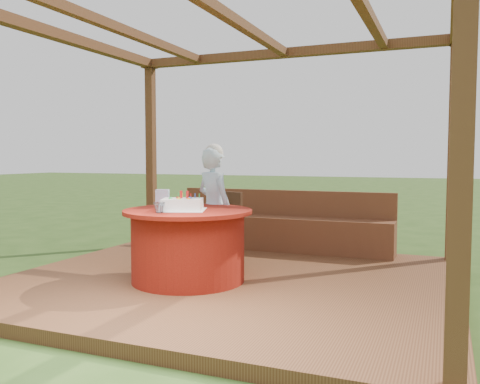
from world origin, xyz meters
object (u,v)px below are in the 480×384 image
object	(u,v)px
elderly_woman	(214,206)
birthday_cake	(182,204)
table	(188,245)
drinking_glass	(159,208)
bench	(281,230)
chair	(224,224)
gift_bag	(163,199)

from	to	relation	value
elderly_woman	birthday_cake	distance (m)	0.74
table	drinking_glass	size ratio (longest dim) A/B	11.84
bench	chair	world-z (taller)	chair
elderly_woman	bench	bearing A→B (deg)	75.31
table	drinking_glass	xyz separation A→B (m)	(-0.10, -0.38, 0.41)
table	elderly_woman	xyz separation A→B (m)	(-0.01, 0.65, 0.34)
table	gift_bag	world-z (taller)	gift_bag
table	birthday_cake	world-z (taller)	birthday_cake
bench	birthday_cake	xyz separation A→B (m)	(-0.36, -2.10, 0.52)
bench	gift_bag	bearing A→B (deg)	-109.32
table	bench	bearing A→B (deg)	80.25
bench	elderly_woman	xyz separation A→B (m)	(-0.36, -1.36, 0.44)
bench	chair	size ratio (longest dim) A/B	3.58
birthday_cake	drinking_glass	xyz separation A→B (m)	(-0.09, -0.29, -0.01)
table	birthday_cake	size ratio (longest dim) A/B	2.28
table	elderly_woman	distance (m)	0.73
chair	drinking_glass	xyz separation A→B (m)	(-0.05, -1.38, 0.33)
chair	gift_bag	world-z (taller)	gift_bag
table	gift_bag	xyz separation A→B (m)	(-0.34, 0.07, 0.45)
table	gift_bag	distance (m)	0.57
bench	gift_bag	xyz separation A→B (m)	(-0.68, -1.94, 0.56)
elderly_woman	chair	bearing A→B (deg)	96.25
gift_bag	drinking_glass	world-z (taller)	gift_bag
bench	elderly_woman	bearing A→B (deg)	-104.69
bench	table	xyz separation A→B (m)	(-0.35, -2.02, 0.11)
gift_bag	drinking_glass	xyz separation A→B (m)	(0.23, -0.45, -0.04)
bench	gift_bag	world-z (taller)	gift_bag
birthday_cake	gift_bag	distance (m)	0.36
chair	elderly_woman	bearing A→B (deg)	-83.75
chair	elderly_woman	distance (m)	0.43
bench	drinking_glass	xyz separation A→B (m)	(-0.45, -2.39, 0.52)
elderly_woman	birthday_cake	bearing A→B (deg)	-90.18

